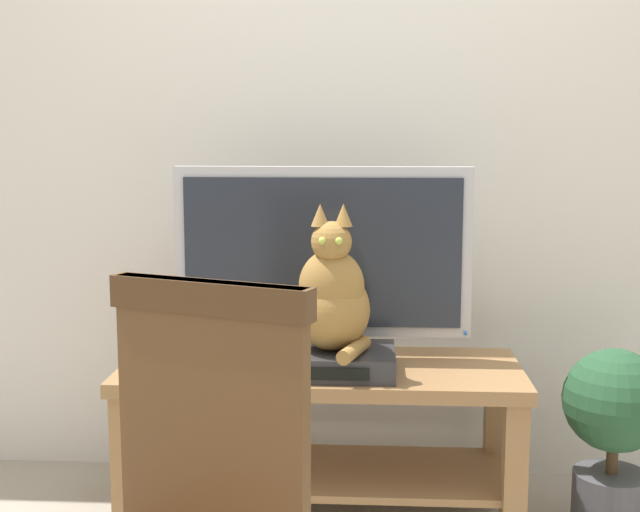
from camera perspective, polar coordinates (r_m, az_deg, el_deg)
back_wall at (r=3.12m, az=1.97°, el=10.97°), size 7.00×0.12×2.80m
tv_stand at (r=2.79m, az=0.06°, el=-10.31°), size 1.28×0.51×0.51m
tv at (r=2.76m, az=0.17°, el=-0.20°), size 0.96×0.20×0.63m
media_box at (r=2.66m, az=0.80°, el=-7.04°), size 0.39×0.29×0.07m
cat at (r=2.59m, az=0.82°, el=-2.76°), size 0.24×0.32×0.46m
book_stack at (r=2.76m, az=-9.55°, el=-5.90°), size 0.23×0.18×0.14m
potted_plant at (r=2.87m, az=19.08°, el=-10.70°), size 0.32×0.32×0.59m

